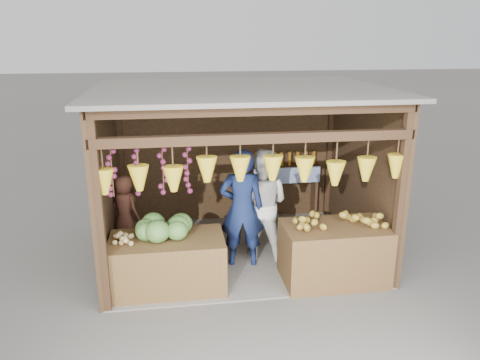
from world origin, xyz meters
The scene contains 12 objects.
ground centered at (0.00, 0.00, 0.00)m, with size 80.00×80.00×0.00m, color #514F49.
stall_structure centered at (-0.03, -0.04, 1.67)m, with size 4.30×3.30×2.66m.
back_shelf centered at (1.05, 1.28, 0.87)m, with size 1.25×0.32×1.32m.
counter_left centered at (-1.16, -0.98, 0.37)m, with size 1.56×0.85×0.75m, color #50351A.
counter_right centered at (1.19, -1.10, 0.42)m, with size 1.46×0.85×0.84m, color #4C3319.
stool centered at (-1.80, 0.08, 0.16)m, with size 0.33×0.33×0.31m, color black.
man_standing centered at (-0.04, -0.44, 0.92)m, with size 0.67×0.44×1.83m, color #131F49.
woman_standing centered at (0.32, -0.17, 0.88)m, with size 0.86×0.67×1.76m, color silver.
vendor_seated centered at (-1.80, 0.08, 0.84)m, with size 0.51×0.33×1.05m, color #552E22.
melon_pile centered at (-1.22, -0.93, 0.91)m, with size 1.00×0.50×0.32m, color #155116, non-canonical shape.
tanfruit_pile centered at (-1.73, -1.02, 0.81)m, with size 0.34×0.40×0.13m, color tan, non-canonical shape.
mango_pile centered at (1.25, -1.13, 0.95)m, with size 1.40×0.64×0.22m, color #BC5B19, non-canonical shape.
Camera 1 is at (-1.02, -6.89, 3.39)m, focal length 35.00 mm.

